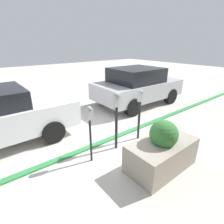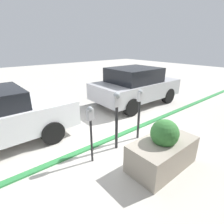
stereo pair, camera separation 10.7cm
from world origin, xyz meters
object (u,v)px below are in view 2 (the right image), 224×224
(parking_meter_second, at_px, (117,111))
(parking_meter_nearest, at_px, (91,123))
(planter_box, at_px, (163,150))
(parked_car_middle, at_px, (135,86))
(parking_meter_middle, at_px, (139,108))

(parking_meter_second, bearing_deg, parking_meter_nearest, -175.87)
(planter_box, distance_m, parked_car_middle, 4.37)
(parking_meter_second, height_order, planter_box, parking_meter_second)
(parking_meter_nearest, bearing_deg, planter_box, -46.83)
(planter_box, relative_size, parked_car_middle, 0.40)
(parked_car_middle, bearing_deg, planter_box, -128.12)
(parked_car_middle, bearing_deg, parking_meter_nearest, -148.49)
(planter_box, height_order, parked_car_middle, parked_car_middle)
(parking_meter_middle, xyz_separation_m, parked_car_middle, (2.19, 2.21, -0.10))
(parking_meter_middle, distance_m, planter_box, 1.39)
(parking_meter_second, relative_size, parking_meter_middle, 1.05)
(parking_meter_nearest, height_order, parking_meter_middle, parking_meter_middle)
(parking_meter_second, relative_size, planter_box, 0.98)
(planter_box, bearing_deg, parking_meter_second, 103.05)
(parking_meter_second, height_order, parked_car_middle, parked_car_middle)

